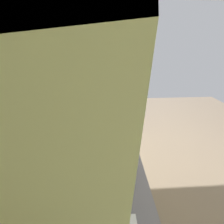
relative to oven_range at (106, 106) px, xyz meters
The scene contains 7 objects.
ground_plane 1.92m from the oven_range, 138.32° to the right, with size 5.91×5.91×0.00m, color brown.
wall_back 1.69m from the oven_range, 165.39° to the left, with size 3.81×0.12×2.71m, color beige.
counter_run 1.77m from the oven_range, behind, with size 2.92×0.65×0.91m.
upper_cabinets 2.23m from the oven_range, behind, with size 2.18×0.34×0.65m.
oven_range is the anchor object (origin of this frame).
microwave 1.10m from the oven_range, behind, with size 0.50×0.36×0.27m.
bowl 2.28m from the oven_range, behind, with size 0.15×0.15×0.05m.
Camera 1 is at (-1.60, 1.24, 1.93)m, focal length 20.74 mm.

